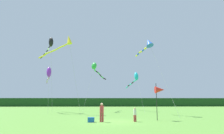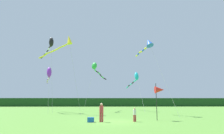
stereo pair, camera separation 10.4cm
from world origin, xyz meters
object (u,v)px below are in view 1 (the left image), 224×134
object	(u,v)px
kite_cyan	(135,79)
kite_yellow	(65,43)
banner_flag_pole	(160,90)
kite_green	(95,68)
kite_blue	(148,44)
kite_purple	(49,73)
person_adult	(102,111)
person_child	(135,114)
cooler_box	(91,120)
kite_black	(50,44)

from	to	relation	value
kite_cyan	kite_yellow	bearing A→B (deg)	-149.99
banner_flag_pole	kite_green	xyz separation A→B (m)	(-7.21, 14.91, 4.68)
kite_green	kite_blue	world-z (taller)	kite_blue
kite_purple	kite_green	bearing A→B (deg)	28.33
person_adult	person_child	xyz separation A→B (m)	(2.99, 0.13, -0.22)
kite_cyan	kite_green	world-z (taller)	kite_green
cooler_box	kite_yellow	bearing A→B (deg)	114.91
person_adult	kite_yellow	world-z (taller)	kite_yellow
kite_green	kite_blue	bearing A→B (deg)	-47.69
person_child	kite_yellow	xyz separation A→B (m)	(-8.86, 10.41, 9.76)
cooler_box	banner_flag_pole	xyz separation A→B (m)	(6.58, 1.36, 2.68)
person_adult	kite_cyan	size ratio (longest dim) A/B	0.16
person_adult	kite_green	xyz separation A→B (m)	(-1.56, 16.17, 6.65)
person_adult	banner_flag_pole	world-z (taller)	banner_flag_pole
kite_cyan	kite_purple	size ratio (longest dim) A/B	1.47
kite_cyan	kite_purple	bearing A→B (deg)	-161.44
kite_black	kite_blue	size ratio (longest dim) A/B	1.22
person_child	kite_black	bearing A→B (deg)	130.09
kite_yellow	cooler_box	bearing A→B (deg)	-65.09
banner_flag_pole	person_child	bearing A→B (deg)	-156.81
cooler_box	kite_yellow	world-z (taller)	kite_yellow
banner_flag_pole	kite_blue	xyz separation A→B (m)	(0.45, 6.49, 6.67)
person_child	kite_yellow	size ratio (longest dim) A/B	0.11
cooler_box	kite_blue	xyz separation A→B (m)	(7.03, 7.85, 9.35)
kite_yellow	kite_black	world-z (taller)	kite_black
kite_yellow	kite_black	distance (m)	5.52
kite_blue	kite_cyan	bearing A→B (deg)	93.36
person_child	banner_flag_pole	bearing A→B (deg)	23.19
kite_cyan	kite_purple	distance (m)	14.89
person_child	banner_flag_pole	size ratio (longest dim) A/B	0.35
person_adult	kite_purple	bearing A→B (deg)	124.64
person_adult	kite_purple	xyz separation A→B (m)	(-8.56, 12.39, 5.12)
kite_purple	kite_blue	world-z (taller)	kite_blue
banner_flag_pole	kite_blue	size ratio (longest dim) A/B	0.34
cooler_box	kite_cyan	world-z (taller)	kite_cyan
kite_black	banner_flag_pole	bearing A→B (deg)	-42.03
person_adult	cooler_box	distance (m)	1.18
kite_green	kite_black	xyz separation A→B (m)	(-7.74, -1.43, 3.93)
person_child	kite_yellow	bearing A→B (deg)	130.40
kite_yellow	kite_green	xyz separation A→B (m)	(4.30, 5.63, -2.89)
banner_flag_pole	kite_blue	bearing A→B (deg)	86.00
person_adult	kite_black	distance (m)	20.39
kite_green	kite_cyan	bearing A→B (deg)	7.71
kite_cyan	kite_purple	world-z (taller)	kite_purple
cooler_box	person_adult	bearing A→B (deg)	5.88
banner_flag_pole	kite_black	world-z (taller)	kite_black
kite_green	kite_blue	distance (m)	11.56
person_child	kite_purple	world-z (taller)	kite_purple
cooler_box	kite_yellow	xyz separation A→B (m)	(-4.94, 10.63, 10.25)
person_adult	person_child	distance (m)	3.01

